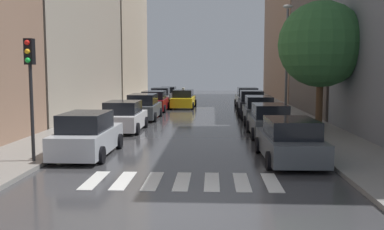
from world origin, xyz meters
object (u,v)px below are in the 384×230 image
Objects in this scene: parked_car_right_third at (258,111)px; lamp_post_right at (287,55)px; parked_car_right_fourth at (251,103)px; parked_car_left_nearest at (87,135)px; parked_car_left_sixth at (168,94)px; parked_car_left_second at (124,117)px; parked_car_left_fifth at (161,97)px; street_tree_right at (321,45)px; parked_car_left_fourth at (155,102)px; parked_car_right_fifth at (247,98)px; parked_car_right_nearest at (290,141)px; traffic_light_left_corner at (30,72)px; taxi_midroad at (183,99)px; parked_car_left_third at (143,107)px; parked_car_right_second at (269,121)px.

lamp_post_right is (1.75, 0.32, 3.50)m from parked_car_right_third.
parked_car_right_fourth is at bearing 0.53° from parked_car_right_third.
parked_car_left_sixth is at bearing -0.20° from parked_car_left_nearest.
parked_car_left_second is 0.98× the size of parked_car_left_fifth.
parked_car_left_fourth is at bearing 131.90° from street_tree_right.
parked_car_left_fourth is at bearing 113.75° from parked_car_right_fifth.
parked_car_right_nearest is at bearing -157.42° from parked_car_left_fourth.
lamp_post_right reaches higher than traffic_light_left_corner.
parked_car_left_nearest is at bearing -148.01° from street_tree_right.
parked_car_left_fifth is (-0.15, 5.59, 0.01)m from parked_car_left_fourth.
parked_car_left_fifth is at bearing 43.05° from taxi_midroad.
parked_car_right_nearest is at bearing -133.48° from parked_car_left_second.
parked_car_left_sixth is at bearing 0.29° from parked_car_left_third.
parked_car_right_nearest is at bearing -178.79° from parked_car_right_fourth.
parked_car_left_sixth is at bearing 44.36° from parked_car_right_fifth.
parked_car_right_fourth is at bearing 178.33° from parked_car_right_fifth.
parked_car_left_fifth is 1.01× the size of traffic_light_left_corner.
parked_car_right_nearest is at bearing -179.39° from parked_car_right_third.
parked_car_right_second is at bearing -178.81° from parked_car_right_fourth.
taxi_midroad reaches higher than parked_car_right_nearest.
parked_car_left_second is 0.59× the size of lamp_post_right.
parked_car_left_second is 0.92× the size of parked_car_right_third.
taxi_midroad is at bearing 28.04° from parked_car_right_third.
traffic_light_left_corner is at bearing 153.58° from parked_car_right_fourth.
parked_car_right_nearest is (7.77, -0.64, -0.05)m from parked_car_left_nearest.
street_tree_right is (8.25, -14.56, 3.92)m from taxi_midroad.
parked_car_left_fifth reaches higher than parked_car_left_fourth.
parked_car_right_fourth reaches higher than parked_car_left_second.
lamp_post_right is at bearing -159.40° from parked_car_right_fourth.
lamp_post_right is (9.36, -7.30, 3.53)m from parked_car_left_fourth.
parked_car_right_fourth is at bearing 109.20° from lamp_post_right.
parked_car_left_nearest is 1.05× the size of parked_car_left_fifth.
taxi_midroad is (2.31, 14.42, -0.01)m from parked_car_left_second.
parked_car_left_second is 5.69m from parked_car_left_third.
parked_car_right_fifth is (0.18, 11.07, 0.03)m from parked_car_right_third.
parked_car_right_fifth is 11.40m from lamp_post_right.
parked_car_left_second is at bearing 78.58° from parked_car_right_second.
parked_car_right_fifth is at bearing -27.83° from parked_car_left_second.
lamp_post_right reaches higher than parked_car_right_fourth.
parked_car_right_second is 0.90× the size of parked_car_right_fifth.
parked_car_right_second is at bearing -56.03° from parked_car_left_nearest.
parked_car_right_third is at bearing -1.42° from parked_car_right_nearest.
street_tree_right is (10.59, 6.61, 3.88)m from parked_car_left_nearest.
parked_car_right_nearest is at bearing 6.68° from traffic_light_left_corner.
street_tree_right is (10.38, -5.84, 3.88)m from parked_car_left_third.
parked_car_left_fourth is 1.05× the size of traffic_light_left_corner.
parked_car_left_third is 5.76m from parked_car_left_fourth.
parked_car_left_third is 11.35m from parked_car_left_fifth.
parked_car_right_fifth reaches higher than parked_car_right_nearest.
taxi_midroad is (-5.43, 21.82, 0.01)m from parked_car_right_nearest.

